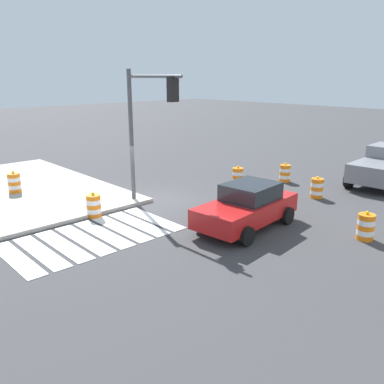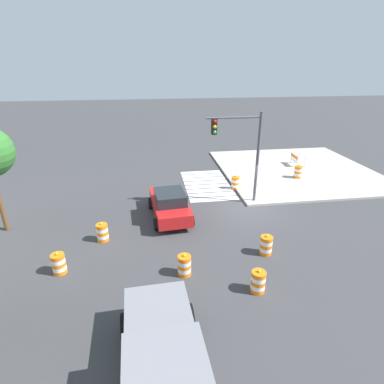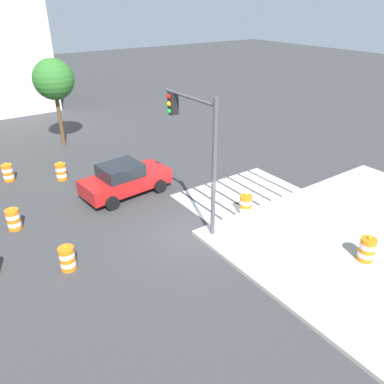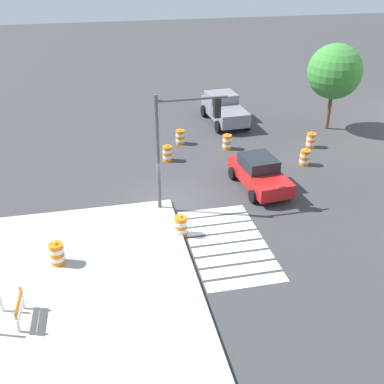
# 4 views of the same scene
# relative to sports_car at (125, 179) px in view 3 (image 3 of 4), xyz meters

# --- Properties ---
(ground_plane) EXTENTS (120.00, 120.00, 0.00)m
(ground_plane) POSITION_rel_sports_car_xyz_m (0.61, -4.82, -0.81)
(ground_plane) COLOR #38383A
(crosswalk_stripes) EXTENTS (5.85, 3.20, 0.02)m
(crosswalk_stripes) POSITION_rel_sports_car_xyz_m (4.61, -3.02, -0.80)
(crosswalk_stripes) COLOR silver
(crosswalk_stripes) RESTS_ON ground
(sports_car) EXTENTS (4.45, 2.44, 1.63)m
(sports_car) POSITION_rel_sports_car_xyz_m (0.00, 0.00, 0.00)
(sports_car) COLOR red
(sports_car) RESTS_ON ground
(traffic_barrel_near_corner) EXTENTS (0.56, 0.56, 1.02)m
(traffic_barrel_near_corner) POSITION_rel_sports_car_xyz_m (-5.23, -0.21, -0.36)
(traffic_barrel_near_corner) COLOR orange
(traffic_barrel_near_corner) RESTS_ON ground
(traffic_barrel_crosswalk_end) EXTENTS (0.56, 0.56, 1.02)m
(traffic_barrel_crosswalk_end) POSITION_rel_sports_car_xyz_m (-2.04, 3.50, -0.36)
(traffic_barrel_crosswalk_end) COLOR orange
(traffic_barrel_crosswalk_end) RESTS_ON ground
(traffic_barrel_median_near) EXTENTS (0.56, 0.56, 1.02)m
(traffic_barrel_median_near) POSITION_rel_sports_car_xyz_m (3.53, -4.83, -0.36)
(traffic_barrel_median_near) COLOR orange
(traffic_barrel_median_near) RESTS_ON ground
(traffic_barrel_far_curb) EXTENTS (0.56, 0.56, 1.02)m
(traffic_barrel_far_curb) POSITION_rel_sports_car_xyz_m (-4.27, -4.11, -0.36)
(traffic_barrel_far_curb) COLOR orange
(traffic_barrel_far_curb) RESTS_ON ground
(traffic_barrel_lane_center) EXTENTS (0.56, 0.56, 1.02)m
(traffic_barrel_lane_center) POSITION_rel_sports_car_xyz_m (-4.38, 4.98, -0.36)
(traffic_barrel_lane_center) COLOR orange
(traffic_barrel_lane_center) RESTS_ON ground
(traffic_barrel_on_sidewalk) EXTENTS (0.56, 0.56, 1.02)m
(traffic_barrel_on_sidewalk) POSITION_rel_sports_car_xyz_m (4.69, -10.00, -0.21)
(traffic_barrel_on_sidewalk) COLOR orange
(traffic_barrel_on_sidewalk) RESTS_ON sidewalk_corner
(traffic_light_pole) EXTENTS (0.47, 3.29, 5.50)m
(traffic_light_pole) POSITION_rel_sports_car_xyz_m (1.19, -4.28, 3.10)
(traffic_light_pole) COLOR #4C4C51
(traffic_light_pole) RESTS_ON sidewalk_corner
(street_tree_streetside_mid) EXTENTS (2.47, 2.47, 5.49)m
(street_tree_streetside_mid) POSITION_rel_sports_car_xyz_m (-0.23, 8.69, 3.40)
(street_tree_streetside_mid) COLOR brown
(street_tree_streetside_mid) RESTS_ON ground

